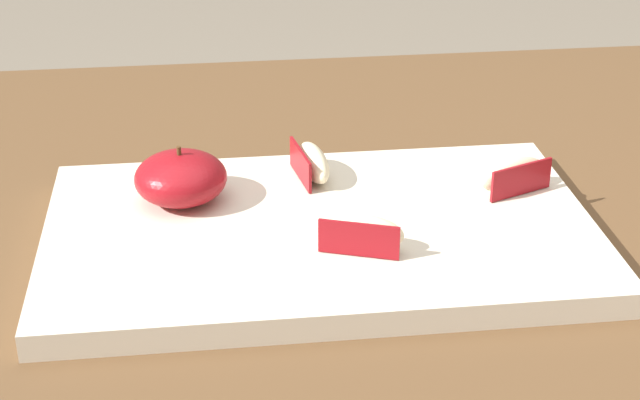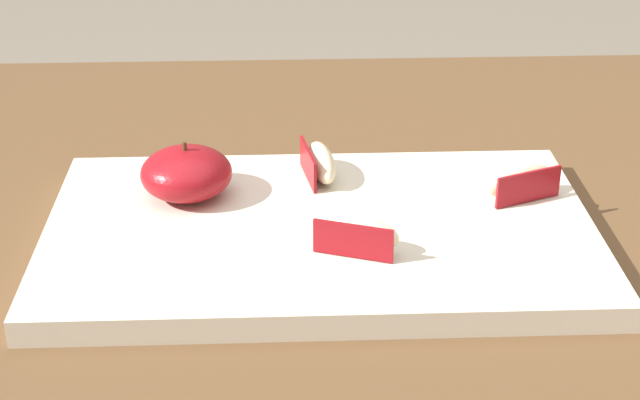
{
  "view_description": "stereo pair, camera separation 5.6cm",
  "coord_description": "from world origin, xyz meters",
  "px_view_note": "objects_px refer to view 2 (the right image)",
  "views": [
    {
      "loc": [
        -0.13,
        -0.7,
        1.12
      ],
      "look_at": [
        -0.05,
        -0.01,
        0.77
      ],
      "focal_mm": 56.43,
      "sensor_mm": 36.0,
      "label": 1
    },
    {
      "loc": [
        -0.08,
        -0.7,
        1.12
      ],
      "look_at": [
        -0.05,
        -0.01,
        0.77
      ],
      "focal_mm": 56.43,
      "sensor_mm": 36.0,
      "label": 2
    }
  ],
  "objects_px": {
    "cutting_board": "(320,234)",
    "apple_wedge_back": "(357,234)",
    "apple_half_skin_up": "(186,173)",
    "apple_wedge_front": "(320,163)",
    "apple_wedge_left": "(521,182)"
  },
  "relations": [
    {
      "from": "cutting_board",
      "to": "apple_wedge_back",
      "type": "distance_m",
      "value": 0.06
    },
    {
      "from": "cutting_board",
      "to": "apple_wedge_front",
      "type": "bearing_deg",
      "value": 87.56
    },
    {
      "from": "apple_half_skin_up",
      "to": "apple_wedge_back",
      "type": "xyz_separation_m",
      "value": [
        0.13,
        -0.1,
        -0.01
      ]
    },
    {
      "from": "apple_half_skin_up",
      "to": "apple_wedge_left",
      "type": "xyz_separation_m",
      "value": [
        0.27,
        -0.01,
        -0.01
      ]
    },
    {
      "from": "cutting_board",
      "to": "apple_half_skin_up",
      "type": "distance_m",
      "value": 0.12
    },
    {
      "from": "apple_half_skin_up",
      "to": "apple_wedge_back",
      "type": "height_order",
      "value": "apple_half_skin_up"
    },
    {
      "from": "apple_wedge_back",
      "to": "apple_wedge_front",
      "type": "height_order",
      "value": "same"
    },
    {
      "from": "cutting_board",
      "to": "apple_wedge_back",
      "type": "relative_size",
      "value": 6.41
    },
    {
      "from": "apple_wedge_front",
      "to": "apple_wedge_left",
      "type": "relative_size",
      "value": 0.99
    },
    {
      "from": "apple_half_skin_up",
      "to": "apple_wedge_front",
      "type": "relative_size",
      "value": 1.13
    },
    {
      "from": "cutting_board",
      "to": "apple_wedge_front",
      "type": "relative_size",
      "value": 6.47
    },
    {
      "from": "apple_wedge_back",
      "to": "apple_wedge_left",
      "type": "height_order",
      "value": "same"
    },
    {
      "from": "cutting_board",
      "to": "apple_half_skin_up",
      "type": "relative_size",
      "value": 5.72
    },
    {
      "from": "cutting_board",
      "to": "apple_half_skin_up",
      "type": "xyz_separation_m",
      "value": [
        -0.11,
        0.05,
        0.03
      ]
    },
    {
      "from": "apple_half_skin_up",
      "to": "apple_wedge_front",
      "type": "xyz_separation_m",
      "value": [
        0.11,
        0.03,
        -0.01
      ]
    }
  ]
}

